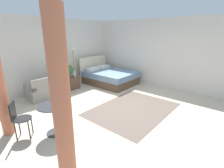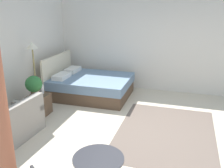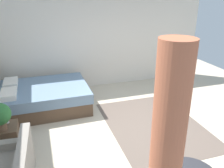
% 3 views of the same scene
% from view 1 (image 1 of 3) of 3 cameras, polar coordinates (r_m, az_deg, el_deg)
% --- Properties ---
extents(ground_plane, '(8.72, 9.30, 0.02)m').
position_cam_1_polar(ground_plane, '(5.07, 1.53, -8.09)').
color(ground_plane, beige).
extents(wall_back, '(8.72, 0.12, 2.72)m').
position_cam_1_polar(wall_back, '(7.04, -19.09, 9.78)').
color(wall_back, silver).
rests_on(wall_back, ground).
extents(wall_right, '(0.12, 6.30, 2.72)m').
position_cam_1_polar(wall_right, '(7.10, 16.48, 10.07)').
color(wall_right, silver).
rests_on(wall_right, ground).
extents(area_rug, '(2.60, 1.91, 0.01)m').
position_cam_1_polar(area_rug, '(4.99, 7.19, -8.53)').
color(area_rug, '#66564C').
rests_on(area_rug, ground).
extents(bed, '(1.65, 2.13, 1.11)m').
position_cam_1_polar(bed, '(7.32, -0.98, 2.56)').
color(bed, brown).
rests_on(bed, ground).
extents(couch, '(1.30, 0.79, 0.77)m').
position_cam_1_polar(couch, '(6.17, -21.31, -1.82)').
color(couch, gray).
rests_on(couch, ground).
extents(nightstand, '(0.47, 0.42, 0.48)m').
position_cam_1_polar(nightstand, '(6.83, -13.58, 0.43)').
color(nightstand, brown).
rests_on(nightstand, ground).
extents(potted_plant, '(0.37, 0.37, 0.49)m').
position_cam_1_polar(potted_plant, '(6.66, -14.68, 4.60)').
color(potted_plant, brown).
rests_on(potted_plant, nightstand).
extents(vase, '(0.09, 0.09, 0.22)m').
position_cam_1_polar(vase, '(6.78, -12.81, 3.46)').
color(vase, silver).
rests_on(vase, nightstand).
extents(floor_lamp, '(0.27, 0.27, 1.64)m').
position_cam_1_polar(floor_lamp, '(7.04, -13.22, 9.88)').
color(floor_lamp, '#99844C').
rests_on(floor_lamp, ground).
extents(balcony_table, '(0.65, 0.65, 0.68)m').
position_cam_1_polar(balcony_table, '(3.86, -19.49, -9.70)').
color(balcony_table, '#2D2D33').
rests_on(balcony_table, ground).
extents(cafe_chair_near_window, '(0.51, 0.51, 0.83)m').
position_cam_1_polar(cafe_chair_near_window, '(4.00, -29.62, -9.68)').
color(cafe_chair_near_window, black).
rests_on(cafe_chair_near_window, ground).
extents(curtain_left, '(0.23, 0.23, 2.46)m').
position_cam_1_polar(curtain_left, '(2.09, -16.68, -10.07)').
color(curtain_left, '#D1704C').
rests_on(curtain_left, ground).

